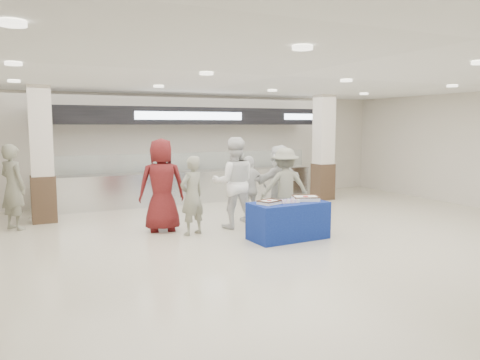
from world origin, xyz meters
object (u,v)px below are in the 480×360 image
soldier_a (192,196)px  chef_tall (234,183)px  chef_short (250,189)px  sheet_cake_left (269,202)px  soldier_bg (13,187)px  soldier_b (285,186)px  cupcake_tray (289,201)px  civilian_white (279,182)px  sheet_cake_right (306,198)px  civilian_maroon (162,185)px  display_table (288,221)px

soldier_a → chef_tall: bearing=170.6°
chef_tall → chef_short: 0.78m
sheet_cake_left → soldier_bg: bearing=143.3°
soldier_a → soldier_b: soldier_b is taller
cupcake_tray → soldier_bg: 6.01m
chef_tall → civilian_white: bearing=-145.8°
chef_tall → soldier_b: 1.24m
sheet_cake_left → chef_short: bearing=74.5°
sheet_cake_left → sheet_cake_right: sheet_cake_right is taller
civilian_maroon → soldier_a: civilian_maroon is taller
civilian_white → chef_tall: bearing=1.8°
display_table → chef_tall: size_ratio=0.77×
cupcake_tray → civilian_white: size_ratio=0.22×
cupcake_tray → civilian_maroon: (-2.07, 1.81, 0.23)m
soldier_a → civilian_white: bearing=172.8°
sheet_cake_left → soldier_a: size_ratio=0.29×
display_table → civilian_maroon: (-2.09, 1.78, 0.63)m
chef_short → civilian_white: bearing=174.6°
chef_short → civilian_white: civilian_white is taller
civilian_maroon → soldier_a: 0.78m
civilian_maroon → civilian_white: (2.98, 0.09, -0.10)m
display_table → chef_short: bearing=84.9°
civilian_maroon → soldier_b: size_ratio=1.14×
civilian_white → sheet_cake_left: bearing=39.5°
display_table → soldier_a: soldier_a is taller
civilian_white → civilian_maroon: bearing=-13.5°
display_table → civilian_white: 2.14m
chef_short → soldier_a: bearing=15.9°
cupcake_tray → soldier_bg: size_ratio=0.21×
soldier_a → cupcake_tray: bearing=120.3°
soldier_bg → sheet_cake_left: bearing=-162.5°
sheet_cake_right → cupcake_tray: sheet_cake_right is taller
soldier_a → civilian_white: 2.60m
soldier_b → chef_short: bearing=-29.7°
soldier_bg → chef_tall: bearing=-149.2°
chef_short → civilian_maroon: bearing=-3.7°
cupcake_tray → soldier_bg: (-4.96, 3.39, 0.16)m
soldier_a → sheet_cake_right: bearing=128.5°
chef_tall → chef_short: bearing=-127.7°
display_table → soldier_b: soldier_b is taller
soldier_bg → soldier_b: bearing=-145.9°
display_table → sheet_cake_right: (0.44, 0.05, 0.43)m
soldier_a → chef_tall: chef_tall is taller
display_table → cupcake_tray: size_ratio=3.95×
display_table → sheet_cake_left: size_ratio=3.21×
sheet_cake_left → soldier_a: (-1.17, 1.20, 0.03)m
chef_tall → civilian_white: 1.49m
sheet_cake_right → civilian_white: civilian_white is taller
cupcake_tray → chef_tall: chef_tall is taller
sheet_cake_right → chef_tall: size_ratio=0.31×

